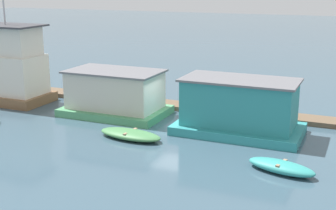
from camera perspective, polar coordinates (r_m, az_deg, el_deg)
ground_plane at (r=28.21m, az=0.80°, el=-2.27°), size 200.00×200.00×0.00m
dock_walkway at (r=31.24m, az=3.22°, el=-0.31°), size 42.40×1.65×0.30m
houseboat_brown at (r=35.25m, az=-19.81°, el=4.48°), size 7.12×3.44×8.52m
houseboat_green at (r=29.96m, az=-6.47°, el=1.35°), size 6.51×4.08×2.89m
houseboat_teal at (r=26.33m, az=8.67°, el=-0.37°), size 7.03×3.96×3.13m
dinghy_green at (r=25.55m, az=-4.62°, el=-3.59°), size 3.84×1.81×0.48m
dinghy_teal at (r=21.68m, az=13.64°, el=-7.35°), size 3.32×1.87×0.52m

